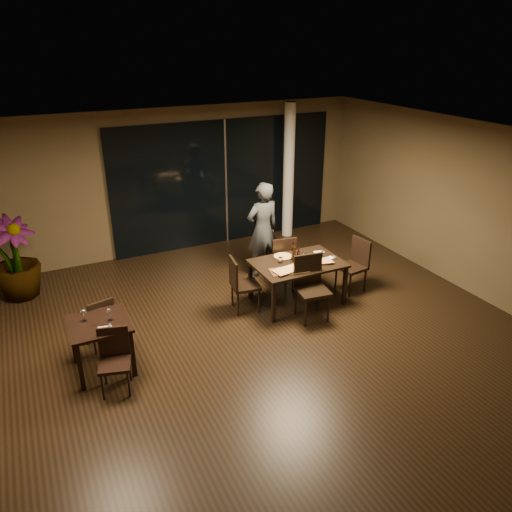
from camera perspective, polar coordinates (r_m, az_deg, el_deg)
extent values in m
plane|color=black|center=(7.84, 1.21, -9.29)|extent=(8.00, 8.00, 0.00)
cube|color=#4D4029|center=(10.69, -8.75, 8.56)|extent=(8.00, 0.10, 3.00)
cube|color=#4D4029|center=(4.48, 27.00, -18.00)|extent=(8.00, 0.10, 3.00)
cube|color=#4D4029|center=(9.57, 23.54, 4.96)|extent=(0.10, 8.00, 3.00)
cube|color=silver|center=(6.67, 1.44, 12.92)|extent=(8.00, 8.00, 0.04)
cube|color=black|center=(10.97, -3.53, 8.39)|extent=(5.00, 0.06, 2.70)
cylinder|color=silver|center=(11.26, 3.75, 9.58)|extent=(0.24, 0.24, 3.00)
cube|color=black|center=(8.52, 4.80, -0.85)|extent=(1.50, 1.00, 0.04)
cube|color=black|center=(8.05, 2.03, -5.37)|extent=(0.06, 0.06, 0.71)
cube|color=black|center=(8.71, 10.11, -3.34)|extent=(0.06, 0.06, 0.71)
cube|color=black|center=(8.74, -0.66, -2.82)|extent=(0.06, 0.06, 0.71)
cube|color=black|center=(9.35, 7.01, -1.13)|extent=(0.06, 0.06, 0.71)
cube|color=black|center=(7.11, -17.55, -7.41)|extent=(0.80, 0.80, 0.04)
cube|color=black|center=(7.00, -19.46, -11.91)|extent=(0.06, 0.06, 0.71)
cube|color=black|center=(7.06, -13.95, -10.80)|extent=(0.06, 0.06, 0.71)
cube|color=black|center=(7.57, -20.19, -9.08)|extent=(0.06, 0.06, 0.71)
cube|color=black|center=(7.63, -15.12, -8.09)|extent=(0.06, 0.06, 0.71)
cube|color=black|center=(9.23, 2.79, -0.54)|extent=(0.52, 0.52, 0.05)
cylinder|color=black|center=(9.55, 3.43, -1.23)|extent=(0.04, 0.04, 0.47)
cylinder|color=black|center=(9.43, 1.31, -1.52)|extent=(0.04, 0.04, 0.47)
cylinder|color=black|center=(9.24, 4.25, -2.17)|extent=(0.04, 0.04, 0.47)
cylinder|color=black|center=(9.12, 2.07, -2.49)|extent=(0.04, 0.04, 0.47)
cube|color=black|center=(8.95, 3.29, 0.44)|extent=(0.46, 0.11, 0.52)
cube|color=black|center=(8.13, 6.48, -4.01)|extent=(0.55, 0.55, 0.06)
cylinder|color=black|center=(8.02, 5.69, -6.46)|extent=(0.04, 0.04, 0.50)
cylinder|color=black|center=(8.18, 8.28, -5.96)|extent=(0.04, 0.04, 0.50)
cylinder|color=black|center=(8.34, 4.56, -5.14)|extent=(0.04, 0.04, 0.50)
cylinder|color=black|center=(8.49, 7.07, -4.69)|extent=(0.04, 0.04, 0.50)
cube|color=black|center=(8.18, 5.91, -1.59)|extent=(0.49, 0.10, 0.56)
cube|color=black|center=(8.36, -1.23, -3.39)|extent=(0.50, 0.50, 0.05)
cylinder|color=black|center=(8.36, 0.34, -5.14)|extent=(0.04, 0.04, 0.45)
cylinder|color=black|center=(8.67, -0.40, -4.02)|extent=(0.04, 0.04, 0.45)
cylinder|color=black|center=(8.27, -2.07, -5.51)|extent=(0.04, 0.04, 0.45)
cylinder|color=black|center=(8.58, -2.72, -4.36)|extent=(0.04, 0.04, 0.45)
cube|color=black|center=(8.20, -2.59, -2.02)|extent=(0.10, 0.45, 0.50)
cube|color=black|center=(9.14, 10.85, -1.28)|extent=(0.51, 0.51, 0.05)
cylinder|color=black|center=(9.25, 9.13, -2.43)|extent=(0.04, 0.04, 0.46)
cylinder|color=black|center=(9.01, 10.69, -3.29)|extent=(0.04, 0.04, 0.46)
cylinder|color=black|center=(9.48, 10.78, -1.87)|extent=(0.04, 0.04, 0.46)
cylinder|color=black|center=(9.25, 12.35, -2.69)|extent=(0.04, 0.04, 0.46)
cube|color=black|center=(9.18, 11.89, 0.48)|extent=(0.10, 0.45, 0.51)
cube|color=black|center=(7.79, -17.51, -7.32)|extent=(0.46, 0.46, 0.04)
cylinder|color=black|center=(8.07, -16.73, -7.71)|extent=(0.03, 0.03, 0.40)
cylinder|color=black|center=(7.98, -18.83, -8.38)|extent=(0.03, 0.03, 0.40)
cylinder|color=black|center=(7.81, -15.80, -8.71)|extent=(0.03, 0.03, 0.40)
cylinder|color=black|center=(7.73, -17.96, -9.42)|extent=(0.03, 0.03, 0.40)
cube|color=black|center=(7.54, -17.20, -6.45)|extent=(0.39, 0.12, 0.44)
cube|color=black|center=(6.83, -15.84, -11.82)|extent=(0.49, 0.49, 0.05)
cylinder|color=black|center=(6.85, -17.13, -14.06)|extent=(0.03, 0.03, 0.41)
cylinder|color=black|center=(6.81, -14.34, -13.93)|extent=(0.03, 0.03, 0.41)
cylinder|color=black|center=(7.10, -16.89, -12.46)|extent=(0.03, 0.03, 0.41)
cylinder|color=black|center=(7.07, -14.22, -12.32)|extent=(0.03, 0.03, 0.41)
cube|color=black|center=(6.86, -15.95, -9.41)|extent=(0.39, 0.14, 0.45)
imported|color=#2B2D30|center=(9.44, 0.77, 3.03)|extent=(0.66, 0.47, 1.84)
imported|color=#1C4A18|center=(9.63, -25.88, -0.26)|extent=(1.13, 1.13, 1.47)
cube|color=#482F17|center=(8.19, 3.77, -1.69)|extent=(0.67, 0.42, 0.01)
cube|color=#492C17|center=(8.52, 7.16, -0.76)|extent=(0.52, 0.28, 0.01)
cylinder|color=#A71A12|center=(8.70, 3.11, -0.06)|extent=(0.31, 0.31, 0.01)
cylinder|color=white|center=(8.47, 2.80, -0.47)|extent=(0.08, 0.08, 0.09)
cylinder|color=white|center=(8.68, 5.57, 0.11)|extent=(0.08, 0.08, 0.10)
cube|color=white|center=(8.73, 8.50, -0.21)|extent=(0.19, 0.12, 0.01)
cube|color=silver|center=(8.93, 7.21, 0.44)|extent=(0.20, 0.14, 0.01)
cube|color=silver|center=(6.93, -16.90, -7.96)|extent=(0.20, 0.15, 0.01)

